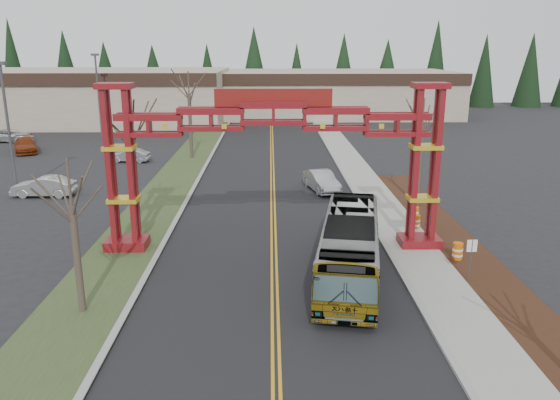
{
  "coord_description": "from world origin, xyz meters",
  "views": [
    {
      "loc": [
        -0.16,
        -10.12,
        10.6
      ],
      "look_at": [
        0.3,
        15.9,
        3.32
      ],
      "focal_mm": 35.0,
      "sensor_mm": 36.0,
      "label": 1
    }
  ],
  "objects_px": {
    "parked_car_far_b": "(10,136)",
    "parked_car_near_b": "(44,186)",
    "barrel_south": "(458,252)",
    "barrel_mid": "(416,222)",
    "bare_tree_median_near": "(72,207)",
    "barrel_north": "(415,214)",
    "transit_bus": "(350,247)",
    "silver_sedan": "(322,181)",
    "gateway_arch": "(273,140)",
    "parked_car_mid_a": "(25,145)",
    "parked_car_far_a": "(130,156)",
    "bare_tree_right_far": "(422,128)",
    "retail_building_west": "(68,96)",
    "street_sign": "(471,252)",
    "retail_building_east": "(332,93)",
    "bare_tree_median_far": "(189,96)",
    "light_pole_far": "(98,89)",
    "light_pole_near": "(7,119)",
    "bare_tree_median_mid": "(132,138)"
  },
  "relations": [
    {
      "from": "parked_car_far_b",
      "to": "parked_car_near_b",
      "type": "bearing_deg",
      "value": -138.85
    },
    {
      "from": "barrel_south",
      "to": "barrel_mid",
      "type": "distance_m",
      "value": 5.08
    },
    {
      "from": "bare_tree_median_near",
      "to": "barrel_north",
      "type": "distance_m",
      "value": 21.12
    },
    {
      "from": "transit_bus",
      "to": "silver_sedan",
      "type": "bearing_deg",
      "value": 99.46
    },
    {
      "from": "gateway_arch",
      "to": "barrel_mid",
      "type": "bearing_deg",
      "value": 18.89
    },
    {
      "from": "barrel_south",
      "to": "parked_car_mid_a",
      "type": "bearing_deg",
      "value": 138.7
    },
    {
      "from": "parked_car_mid_a",
      "to": "barrel_mid",
      "type": "height_order",
      "value": "parked_car_mid_a"
    },
    {
      "from": "silver_sedan",
      "to": "barrel_mid",
      "type": "bearing_deg",
      "value": -77.46
    },
    {
      "from": "transit_bus",
      "to": "parked_car_far_a",
      "type": "relative_size",
      "value": 2.88
    },
    {
      "from": "bare_tree_median_near",
      "to": "bare_tree_right_far",
      "type": "height_order",
      "value": "bare_tree_right_far"
    },
    {
      "from": "retail_building_west",
      "to": "street_sign",
      "type": "bearing_deg",
      "value": -56.36
    },
    {
      "from": "retail_building_east",
      "to": "barrel_south",
      "type": "xyz_separation_m",
      "value": [
        -0.58,
        -64.04,
        -3.02
      ]
    },
    {
      "from": "gateway_arch",
      "to": "barrel_mid",
      "type": "relative_size",
      "value": 19.42
    },
    {
      "from": "gateway_arch",
      "to": "parked_car_near_b",
      "type": "distance_m",
      "value": 20.89
    },
    {
      "from": "parked_car_mid_a",
      "to": "bare_tree_median_far",
      "type": "xyz_separation_m",
      "value": [
        17.89,
        -3.51,
        5.35
      ]
    },
    {
      "from": "gateway_arch",
      "to": "bare_tree_right_far",
      "type": "xyz_separation_m",
      "value": [
        10.0,
        8.06,
        -0.52
      ]
    },
    {
      "from": "bare_tree_median_near",
      "to": "light_pole_far",
      "type": "xyz_separation_m",
      "value": [
        -12.97,
        46.6,
        1.2
      ]
    },
    {
      "from": "parked_car_far_a",
      "to": "barrel_mid",
      "type": "xyz_separation_m",
      "value": [
        22.25,
        -20.75,
        -0.15
      ]
    },
    {
      "from": "transit_bus",
      "to": "bare_tree_median_far",
      "type": "bearing_deg",
      "value": 121.52
    },
    {
      "from": "parked_car_far_b",
      "to": "light_pole_far",
      "type": "distance_m",
      "value": 11.39
    },
    {
      "from": "parked_car_far_b",
      "to": "barrel_south",
      "type": "distance_m",
      "value": 54.97
    },
    {
      "from": "silver_sedan",
      "to": "bare_tree_median_far",
      "type": "height_order",
      "value": "bare_tree_median_far"
    },
    {
      "from": "street_sign",
      "to": "parked_car_mid_a",
      "type": "bearing_deg",
      "value": 136.05
    },
    {
      "from": "bare_tree_median_near",
      "to": "bare_tree_median_far",
      "type": "xyz_separation_m",
      "value": [
        0.0,
        32.82,
        1.56
      ]
    },
    {
      "from": "light_pole_far",
      "to": "parked_car_far_b",
      "type": "bearing_deg",
      "value": -159.68
    },
    {
      "from": "parked_car_near_b",
      "to": "street_sign",
      "type": "height_order",
      "value": "street_sign"
    },
    {
      "from": "light_pole_near",
      "to": "barrel_north",
      "type": "relative_size",
      "value": 10.15
    },
    {
      "from": "parked_car_mid_a",
      "to": "light_pole_near",
      "type": "relative_size",
      "value": 0.55
    },
    {
      "from": "retail_building_west",
      "to": "silver_sedan",
      "type": "distance_m",
      "value": 53.64
    },
    {
      "from": "silver_sedan",
      "to": "parked_car_far_a",
      "type": "bearing_deg",
      "value": 132.46
    },
    {
      "from": "retail_building_west",
      "to": "gateway_arch",
      "type": "bearing_deg",
      "value": -60.93
    },
    {
      "from": "parked_car_far_a",
      "to": "bare_tree_median_near",
      "type": "distance_m",
      "value": 31.83
    },
    {
      "from": "retail_building_east",
      "to": "light_pole_far",
      "type": "xyz_separation_m",
      "value": [
        -30.97,
        -22.75,
        2.24
      ]
    },
    {
      "from": "gateway_arch",
      "to": "retail_building_west",
      "type": "distance_m",
      "value": 61.78
    },
    {
      "from": "parked_car_mid_a",
      "to": "street_sign",
      "type": "relative_size",
      "value": 2.49
    },
    {
      "from": "bare_tree_median_near",
      "to": "light_pole_near",
      "type": "xyz_separation_m",
      "value": [
        -11.37,
        19.5,
        1.03
      ]
    },
    {
      "from": "parked_car_near_b",
      "to": "light_pole_near",
      "type": "height_order",
      "value": "light_pole_near"
    },
    {
      "from": "transit_bus",
      "to": "parked_car_mid_a",
      "type": "distance_m",
      "value": 44.19
    },
    {
      "from": "gateway_arch",
      "to": "parked_car_far_a",
      "type": "distance_m",
      "value": 27.87
    },
    {
      "from": "parked_car_mid_a",
      "to": "bare_tree_median_far",
      "type": "height_order",
      "value": "bare_tree_median_far"
    },
    {
      "from": "parked_car_far_b",
      "to": "barrel_north",
      "type": "relative_size",
      "value": 5.54
    },
    {
      "from": "street_sign",
      "to": "barrel_north",
      "type": "height_order",
      "value": "street_sign"
    },
    {
      "from": "bare_tree_right_far",
      "to": "light_pole_far",
      "type": "xyz_separation_m",
      "value": [
        -30.97,
        31.14,
        0.3
      ]
    },
    {
      "from": "parked_car_far_a",
      "to": "light_pole_far",
      "type": "bearing_deg",
      "value": -148.92
    },
    {
      "from": "parked_car_far_b",
      "to": "bare_tree_median_near",
      "type": "xyz_separation_m",
      "value": [
        22.55,
        -43.05,
        3.82
      ]
    },
    {
      "from": "parked_car_mid_a",
      "to": "bare_tree_right_far",
      "type": "bearing_deg",
      "value": -55.02
    },
    {
      "from": "bare_tree_median_mid",
      "to": "bare_tree_right_far",
      "type": "relative_size",
      "value": 1.04
    },
    {
      "from": "barrel_south",
      "to": "silver_sedan",
      "type": "bearing_deg",
      "value": 111.46
    },
    {
      "from": "transit_bus",
      "to": "light_pole_near",
      "type": "height_order",
      "value": "light_pole_near"
    },
    {
      "from": "gateway_arch",
      "to": "bare_tree_median_mid",
      "type": "height_order",
      "value": "gateway_arch"
    }
  ]
}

